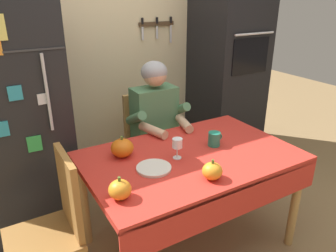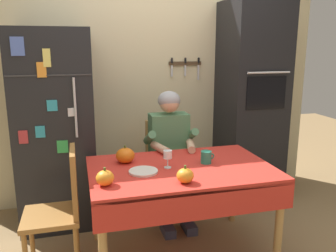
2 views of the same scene
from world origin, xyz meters
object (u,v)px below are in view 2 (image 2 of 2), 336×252
(pumpkin_medium, at_px, (105,178))
(dining_table, at_px, (182,178))
(seated_person, at_px, (171,146))
(chair_left_side, at_px, (61,205))
(coffee_mug, at_px, (206,157))
(pumpkin_large, at_px, (125,155))
(wall_oven, at_px, (251,103))
(chair_behind_person, at_px, (166,163))
(wine_glass, at_px, (168,155))
(serving_tray, at_px, (143,171))
(refrigerator, at_px, (56,129))
(pumpkin_small, at_px, (185,176))

(pumpkin_medium, bearing_deg, dining_table, 18.49)
(seated_person, xyz_separation_m, chair_left_side, (-0.98, -0.54, -0.23))
(seated_person, xyz_separation_m, coffee_mug, (0.14, -0.55, 0.05))
(dining_table, height_order, seated_person, seated_person)
(coffee_mug, distance_m, pumpkin_medium, 0.85)
(pumpkin_large, height_order, pumpkin_medium, pumpkin_large)
(wall_oven, distance_m, coffee_mug, 1.23)
(chair_behind_person, distance_m, pumpkin_large, 0.79)
(chair_behind_person, bearing_deg, pumpkin_medium, -124.14)
(wine_glass, bearing_deg, serving_tray, -166.11)
(chair_behind_person, relative_size, coffee_mug, 8.30)
(coffee_mug, bearing_deg, serving_tray, -171.61)
(dining_table, height_order, pumpkin_large, pumpkin_large)
(refrigerator, relative_size, pumpkin_large, 12.01)
(dining_table, relative_size, pumpkin_medium, 11.06)
(refrigerator, relative_size, chair_left_side, 1.94)
(wall_oven, xyz_separation_m, chair_behind_person, (-0.97, -0.13, -0.54))
(refrigerator, relative_size, seated_person, 1.45)
(chair_behind_person, distance_m, coffee_mug, 0.80)
(coffee_mug, distance_m, wine_glass, 0.33)
(seated_person, relative_size, pumpkin_medium, 9.84)
(chair_behind_person, distance_m, wine_glass, 0.85)
(seated_person, relative_size, pumpkin_large, 8.30)
(coffee_mug, height_order, pumpkin_large, pumpkin_large)
(seated_person, bearing_deg, pumpkin_large, -141.89)
(refrigerator, relative_size, dining_table, 1.29)
(dining_table, xyz_separation_m, chair_left_side, (-0.90, 0.07, -0.14))
(wine_glass, height_order, serving_tray, wine_glass)
(dining_table, bearing_deg, seated_person, 82.74)
(coffee_mug, height_order, serving_tray, coffee_mug)
(dining_table, bearing_deg, coffee_mug, 13.56)
(chair_behind_person, bearing_deg, coffee_mug, -79.16)
(refrigerator, bearing_deg, chair_left_side, -86.55)
(chair_behind_person, height_order, seated_person, seated_person)
(coffee_mug, bearing_deg, dining_table, -166.44)
(wall_oven, height_order, pumpkin_large, wall_oven)
(refrigerator, bearing_deg, pumpkin_medium, -71.87)
(refrigerator, xyz_separation_m, chair_behind_person, (1.03, -0.09, -0.39))
(dining_table, height_order, coffee_mug, coffee_mug)
(dining_table, distance_m, seated_person, 0.61)
(coffee_mug, bearing_deg, refrigerator, 144.60)
(pumpkin_large, bearing_deg, chair_behind_person, 49.74)
(dining_table, height_order, pumpkin_small, pumpkin_small)
(seated_person, relative_size, wine_glass, 8.97)
(coffee_mug, bearing_deg, chair_left_side, 179.35)
(chair_left_side, bearing_deg, chair_behind_person, 36.64)
(chair_left_side, xyz_separation_m, coffee_mug, (1.12, -0.01, 0.28))
(coffee_mug, bearing_deg, wine_glass, -175.07)
(chair_left_side, xyz_separation_m, pumpkin_large, (0.50, 0.16, 0.29))
(seated_person, height_order, coffee_mug, seated_person)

